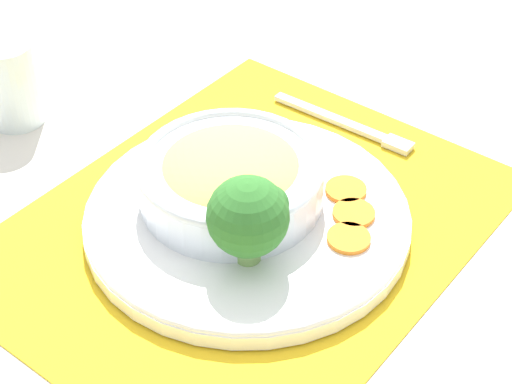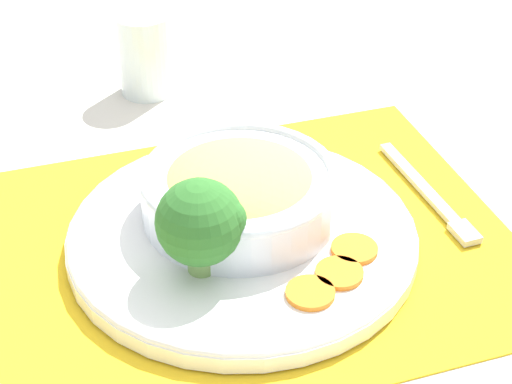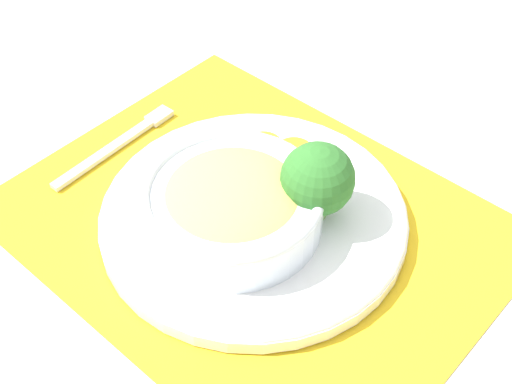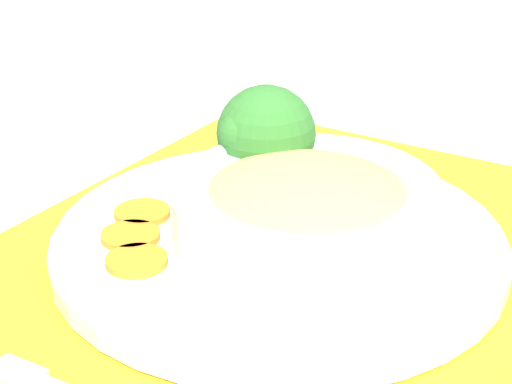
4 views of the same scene
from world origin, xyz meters
TOP-DOWN VIEW (x-y plane):
  - ground_plane at (0.00, 0.00)m, footprint 4.00×4.00m
  - placemat at (0.00, 0.00)m, footprint 0.51×0.40m
  - plate at (0.00, 0.00)m, footprint 0.33×0.33m
  - bowl at (-0.01, -0.03)m, footprint 0.19×0.19m
  - broccoli_floret at (0.05, 0.04)m, footprint 0.08×0.08m
  - carrot_slice_near at (-0.03, 0.10)m, footprint 0.04×0.04m
  - carrot_slice_middle at (-0.06, 0.09)m, footprint 0.04×0.04m
  - carrot_slice_far at (-0.09, 0.06)m, footprint 0.04×0.04m
  - water_glass at (0.02, -0.33)m, footprint 0.07×0.07m
  - fork at (-0.20, -0.00)m, footprint 0.02×0.18m

SIDE VIEW (x-z plane):
  - ground_plane at x=0.00m, z-range 0.00..0.00m
  - placemat at x=0.00m, z-range 0.00..0.00m
  - fork at x=-0.20m, z-range 0.00..0.01m
  - plate at x=0.00m, z-range 0.00..0.03m
  - carrot_slice_near at x=-0.03m, z-range 0.02..0.03m
  - carrot_slice_middle at x=-0.06m, z-range 0.02..0.03m
  - carrot_slice_far at x=-0.09m, z-range 0.02..0.03m
  - water_glass at x=0.02m, z-range -0.01..0.10m
  - bowl at x=-0.01m, z-range 0.02..0.08m
  - broccoli_floret at x=0.05m, z-range 0.03..0.12m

